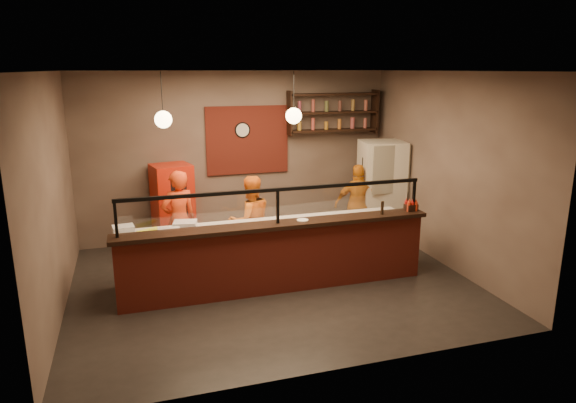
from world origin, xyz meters
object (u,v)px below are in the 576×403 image
object	(u,v)px
red_cooler	(173,206)
pizza_dough	(331,220)
cook_left	(179,220)
wall_clock	(242,130)
cook_mid	(251,221)
condiment_caddy	(411,207)
fridge	(381,190)
pepper_mill	(382,208)
cook_right	(358,204)

from	to	relation	value
red_cooler	pizza_dough	world-z (taller)	red_cooler
cook_left	red_cooler	bearing A→B (deg)	-109.64
wall_clock	cook_left	world-z (taller)	wall_clock
wall_clock	cook_mid	size ratio (longest dim) A/B	0.19
cook_left	condiment_caddy	xyz separation A→B (m)	(3.49, -1.35, 0.29)
cook_left	fridge	distance (m)	3.92
pepper_mill	cook_left	bearing A→B (deg)	154.23
cook_left	red_cooler	xyz separation A→B (m)	(-0.01, 1.06, -0.04)
wall_clock	cook_left	distance (m)	2.33
fridge	pizza_dough	bearing A→B (deg)	-128.10
condiment_caddy	pepper_mill	size ratio (longest dim) A/B	0.90
condiment_caddy	pepper_mill	xyz separation A→B (m)	(-0.54, -0.07, 0.05)
cook_right	pepper_mill	world-z (taller)	cook_right
fridge	pizza_dough	distance (m)	2.14
cook_mid	red_cooler	distance (m)	1.76
cook_right	condiment_caddy	world-z (taller)	cook_right
fridge	pepper_mill	size ratio (longest dim) A/B	9.25
cook_mid	pizza_dough	size ratio (longest dim) A/B	3.32
pizza_dough	pepper_mill	xyz separation A→B (m)	(0.67, -0.44, 0.26)
cook_right	condiment_caddy	distance (m)	1.66
cook_mid	cook_right	size ratio (longest dim) A/B	1.02
wall_clock	cook_mid	distance (m)	2.12
fridge	condiment_caddy	xyz separation A→B (m)	(-0.40, -1.79, 0.16)
cook_right	wall_clock	bearing A→B (deg)	-14.26
wall_clock	cook_right	bearing A→B (deg)	-29.71
condiment_caddy	cook_mid	bearing A→B (deg)	155.11
wall_clock	pepper_mill	size ratio (longest dim) A/B	1.46
cook_mid	fridge	size ratio (longest dim) A/B	0.81
pepper_mill	red_cooler	bearing A→B (deg)	139.96
cook_left	cook_mid	distance (m)	1.18
wall_clock	red_cooler	distance (m)	1.95
pizza_dough	condiment_caddy	xyz separation A→B (m)	(1.21, -0.37, 0.21)
wall_clock	pepper_mill	xyz separation A→B (m)	(1.56, -2.80, -0.94)
cook_left	pepper_mill	bearing A→B (deg)	134.25
cook_mid	fridge	world-z (taller)	fridge
pepper_mill	cook_mid	bearing A→B (deg)	147.32
fridge	pepper_mill	bearing A→B (deg)	-106.43
pepper_mill	cook_right	bearing A→B (deg)	76.96
fridge	red_cooler	distance (m)	3.95
cook_mid	cook_right	distance (m)	2.26
wall_clock	pepper_mill	bearing A→B (deg)	-60.83
fridge	cook_left	bearing A→B (deg)	-163.25
cook_left	fridge	xyz separation A→B (m)	(3.89, 0.43, 0.13)
cook_left	cook_right	world-z (taller)	cook_left
cook_right	pizza_dough	world-z (taller)	cook_right
cook_left	pepper_mill	world-z (taller)	cook_left
cook_left	condiment_caddy	world-z (taller)	cook_left
cook_right	pepper_mill	distance (m)	1.77
cook_mid	pizza_dough	distance (m)	1.36
condiment_caddy	red_cooler	bearing A→B (deg)	145.38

